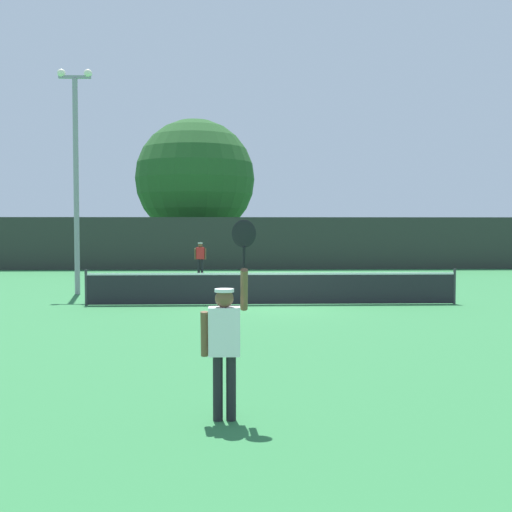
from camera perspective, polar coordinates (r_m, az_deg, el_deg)
ground_plane at (r=19.08m, az=1.46°, el=-4.40°), size 120.00×120.00×0.00m
tennis_net at (r=19.02m, az=1.46°, el=-2.87°), size 11.15×0.08×1.07m
perimeter_fence at (r=34.59m, az=-0.10°, el=1.14°), size 34.24×0.12×2.86m
player_serving at (r=7.70m, az=-2.78°, el=-6.97°), size 0.67×0.39×2.44m
player_receiving at (r=30.63m, az=-5.03°, el=0.05°), size 0.57×0.23×1.57m
tennis_ball at (r=15.76m, az=-3.85°, el=-5.78°), size 0.07×0.07×0.07m
light_pole at (r=22.87m, az=-15.89°, el=7.77°), size 1.18×0.28×7.73m
large_tree at (r=39.73m, az=-5.51°, el=6.90°), size 7.37×7.37×8.98m
parked_car_near at (r=41.35m, az=-4.60°, el=0.48°), size 1.99×4.24×1.69m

